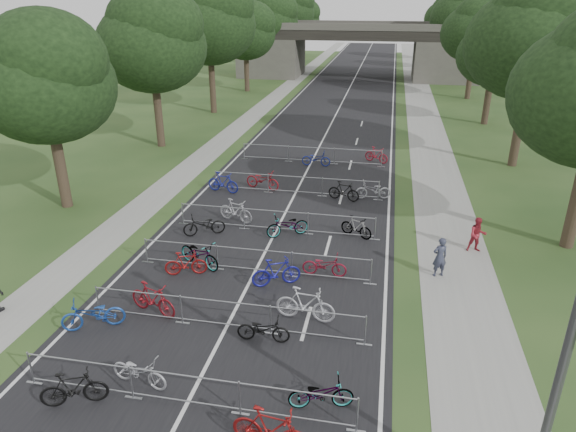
% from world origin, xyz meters
% --- Properties ---
extents(road, '(11.00, 140.00, 0.01)m').
position_xyz_m(road, '(0.00, 50.00, 0.01)').
color(road, black).
rests_on(road, ground).
extents(sidewalk_right, '(3.00, 140.00, 0.01)m').
position_xyz_m(sidewalk_right, '(8.00, 50.00, 0.01)').
color(sidewalk_right, gray).
rests_on(sidewalk_right, ground).
extents(sidewalk_left, '(2.00, 140.00, 0.01)m').
position_xyz_m(sidewalk_left, '(-7.50, 50.00, 0.01)').
color(sidewalk_left, gray).
rests_on(sidewalk_left, ground).
extents(lane_markings, '(0.12, 140.00, 0.00)m').
position_xyz_m(lane_markings, '(0.00, 50.00, 0.00)').
color(lane_markings, silver).
rests_on(lane_markings, ground).
extents(overpass_bridge, '(31.00, 8.00, 7.05)m').
position_xyz_m(overpass_bridge, '(0.00, 65.00, 3.53)').
color(overpass_bridge, '#4E4B46').
rests_on(overpass_bridge, ground).
extents(lamppost, '(0.61, 0.65, 8.21)m').
position_xyz_m(lamppost, '(8.33, 2.00, 4.28)').
color(lamppost, '#4C4C51').
rests_on(lamppost, ground).
extents(tree_left_0, '(6.72, 6.72, 10.25)m').
position_xyz_m(tree_left_0, '(-11.39, 15.93, 6.49)').
color(tree_left_0, '#33261C').
rests_on(tree_left_0, ground).
extents(tree_left_1, '(7.56, 7.56, 11.53)m').
position_xyz_m(tree_left_1, '(-11.39, 27.93, 7.30)').
color(tree_left_1, '#33261C').
rests_on(tree_left_1, ground).
extents(tree_right_1, '(8.18, 8.18, 12.47)m').
position_xyz_m(tree_right_1, '(13.11, 27.93, 7.90)').
color(tree_right_1, '#33261C').
rests_on(tree_right_1, ground).
extents(tree_left_2, '(8.40, 8.40, 12.81)m').
position_xyz_m(tree_left_2, '(-11.39, 39.93, 8.12)').
color(tree_left_2, '#33261C').
rests_on(tree_left_2, ground).
extents(tree_right_2, '(6.16, 6.16, 9.39)m').
position_xyz_m(tree_right_2, '(13.11, 39.93, 5.95)').
color(tree_right_2, '#33261C').
rests_on(tree_right_2, ground).
extents(tree_left_3, '(6.72, 6.72, 10.25)m').
position_xyz_m(tree_left_3, '(-11.39, 51.93, 6.49)').
color(tree_left_3, '#33261C').
rests_on(tree_left_3, ground).
extents(tree_right_3, '(7.17, 7.17, 10.93)m').
position_xyz_m(tree_right_3, '(13.11, 51.93, 6.92)').
color(tree_right_3, '#33261C').
rests_on(tree_right_3, ground).
extents(tree_left_4, '(7.56, 7.56, 11.53)m').
position_xyz_m(tree_left_4, '(-11.39, 63.93, 7.30)').
color(tree_left_4, '#33261C').
rests_on(tree_left_4, ground).
extents(tree_right_4, '(8.18, 8.18, 12.47)m').
position_xyz_m(tree_right_4, '(13.11, 63.93, 7.90)').
color(tree_right_4, '#33261C').
rests_on(tree_right_4, ground).
extents(tree_left_5, '(8.40, 8.40, 12.81)m').
position_xyz_m(tree_left_5, '(-11.39, 75.93, 8.12)').
color(tree_left_5, '#33261C').
rests_on(tree_left_5, ground).
extents(tree_right_5, '(6.16, 6.16, 9.39)m').
position_xyz_m(tree_right_5, '(13.11, 75.93, 5.95)').
color(tree_right_5, '#33261C').
rests_on(tree_right_5, ground).
extents(tree_left_6, '(6.72, 6.72, 10.25)m').
position_xyz_m(tree_left_6, '(-11.39, 87.93, 6.49)').
color(tree_left_6, '#33261C').
rests_on(tree_left_6, ground).
extents(tree_right_6, '(7.17, 7.17, 10.93)m').
position_xyz_m(tree_right_6, '(13.11, 87.93, 6.92)').
color(tree_right_6, '#33261C').
rests_on(tree_right_6, ground).
extents(barrier_row_1, '(9.70, 0.08, 1.10)m').
position_xyz_m(barrier_row_1, '(0.00, 3.60, 0.55)').
color(barrier_row_1, '#97999E').
rests_on(barrier_row_1, ground).
extents(barrier_row_2, '(9.70, 0.08, 1.10)m').
position_xyz_m(barrier_row_2, '(0.00, 7.20, 0.55)').
color(barrier_row_2, '#97999E').
rests_on(barrier_row_2, ground).
extents(barrier_row_3, '(9.70, 0.08, 1.10)m').
position_xyz_m(barrier_row_3, '(0.00, 11.00, 0.55)').
color(barrier_row_3, '#97999E').
rests_on(barrier_row_3, ground).
extents(barrier_row_4, '(9.70, 0.08, 1.10)m').
position_xyz_m(barrier_row_4, '(0.00, 15.00, 0.55)').
color(barrier_row_4, '#97999E').
rests_on(barrier_row_4, ground).
extents(barrier_row_5, '(9.70, 0.08, 1.10)m').
position_xyz_m(barrier_row_5, '(0.00, 20.00, 0.55)').
color(barrier_row_5, '#97999E').
rests_on(barrier_row_5, ground).
extents(barrier_row_6, '(9.70, 0.08, 1.10)m').
position_xyz_m(barrier_row_6, '(0.00, 26.00, 0.55)').
color(barrier_row_6, '#97999E').
rests_on(barrier_row_6, ground).
extents(bike_4, '(1.85, 1.15, 1.07)m').
position_xyz_m(bike_4, '(-2.95, 3.09, 0.54)').
color(bike_4, black).
rests_on(bike_4, ground).
extents(bike_5, '(1.87, 0.94, 0.94)m').
position_xyz_m(bike_5, '(-1.57, 4.14, 0.47)').
color(bike_5, '#ABADB3').
rests_on(bike_5, ground).
extents(bike_6, '(2.10, 0.82, 1.23)m').
position_xyz_m(bike_6, '(2.60, 2.66, 0.61)').
color(bike_6, maroon).
rests_on(bike_6, ground).
extents(bike_7, '(1.87, 1.03, 0.93)m').
position_xyz_m(bike_7, '(3.59, 4.27, 0.47)').
color(bike_7, '#97999E').
rests_on(bike_7, ground).
extents(bike_8, '(2.14, 1.55, 1.07)m').
position_xyz_m(bike_8, '(-4.30, 6.37, 0.54)').
color(bike_8, '#1C469F').
rests_on(bike_8, ground).
extents(bike_9, '(2.04, 1.15, 1.18)m').
position_xyz_m(bike_9, '(-2.72, 7.56, 0.59)').
color(bike_9, maroon).
rests_on(bike_9, ground).
extents(bike_10, '(1.75, 0.69, 0.90)m').
position_xyz_m(bike_10, '(1.40, 6.78, 0.45)').
color(bike_10, black).
rests_on(bike_10, ground).
extents(bike_11, '(2.12, 0.77, 1.25)m').
position_xyz_m(bike_11, '(2.52, 8.19, 0.62)').
color(bike_11, '#B6B7BE').
rests_on(bike_11, ground).
extents(bike_12, '(1.74, 0.96, 1.01)m').
position_xyz_m(bike_12, '(-2.61, 10.34, 0.50)').
color(bike_12, maroon).
rests_on(bike_12, ground).
extents(bike_13, '(2.23, 1.61, 1.12)m').
position_xyz_m(bike_13, '(-2.33, 11.12, 0.56)').
color(bike_13, '#97999E').
rests_on(bike_13, ground).
extents(bike_14, '(1.96, 1.33, 1.15)m').
position_xyz_m(bike_14, '(1.07, 10.24, 0.58)').
color(bike_14, navy).
rests_on(bike_14, ground).
extents(bike_15, '(1.76, 0.62, 0.93)m').
position_xyz_m(bike_15, '(2.78, 11.33, 0.46)').
color(bike_15, maroon).
rests_on(bike_15, ground).
extents(bike_16, '(2.03, 1.46, 1.02)m').
position_xyz_m(bike_16, '(-3.15, 13.98, 0.51)').
color(bike_16, black).
rests_on(bike_16, ground).
extents(bike_17, '(1.98, 1.15, 1.15)m').
position_xyz_m(bike_17, '(-2.16, 15.76, 0.57)').
color(bike_17, '#A4A3AA').
rests_on(bike_17, ground).
extents(bike_18, '(2.11, 1.63, 1.06)m').
position_xyz_m(bike_18, '(0.65, 14.62, 0.53)').
color(bike_18, '#97999E').
rests_on(bike_18, ground).
extents(bike_19, '(1.65, 1.18, 0.98)m').
position_xyz_m(bike_19, '(3.75, 15.15, 0.49)').
color(bike_19, '#97999E').
rests_on(bike_19, ground).
extents(bike_20, '(1.99, 0.95, 1.16)m').
position_xyz_m(bike_20, '(-4.03, 19.57, 0.58)').
color(bike_20, navy).
rests_on(bike_20, ground).
extents(bike_21, '(2.19, 1.25, 1.09)m').
position_xyz_m(bike_21, '(-1.97, 20.50, 0.55)').
color(bike_21, maroon).
rests_on(bike_21, ground).
extents(bike_22, '(1.83, 0.94, 1.06)m').
position_xyz_m(bike_22, '(2.75, 19.62, 0.53)').
color(bike_22, black).
rests_on(bike_22, ground).
extents(bike_23, '(2.01, 1.03, 1.01)m').
position_xyz_m(bike_23, '(4.30, 20.14, 0.50)').
color(bike_23, silver).
rests_on(bike_23, ground).
extents(bike_26, '(1.87, 0.66, 0.98)m').
position_xyz_m(bike_26, '(0.41, 25.39, 0.49)').
color(bike_26, navy).
rests_on(bike_26, ground).
extents(bike_27, '(1.73, 1.23, 1.02)m').
position_xyz_m(bike_27, '(4.23, 26.91, 0.51)').
color(bike_27, maroon).
rests_on(bike_27, ground).
extents(pedestrian_a, '(0.71, 0.60, 1.65)m').
position_xyz_m(pedestrian_a, '(7.20, 12.19, 0.83)').
color(pedestrian_a, '#2F3347').
rests_on(pedestrian_a, ground).
extents(pedestrian_b, '(0.83, 0.69, 1.56)m').
position_xyz_m(pedestrian_b, '(8.95, 14.70, 0.78)').
color(pedestrian_b, maroon).
rests_on(pedestrian_b, ground).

